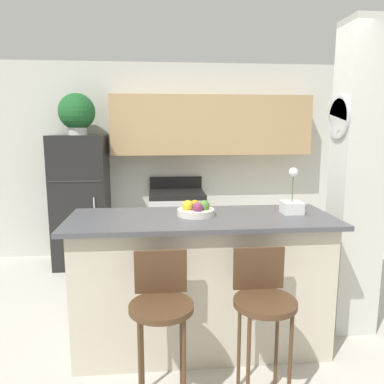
{
  "coord_description": "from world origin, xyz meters",
  "views": [
    {
      "loc": [
        -0.33,
        -2.74,
        1.72
      ],
      "look_at": [
        0.0,
        0.8,
        1.11
      ],
      "focal_mm": 35.0,
      "sensor_mm": 36.0,
      "label": 1
    }
  ],
  "objects_px": {
    "refrigerator": "(81,201)",
    "fruit_bowl": "(196,210)",
    "potted_plant_on_fridge": "(77,113)",
    "bar_stool_right": "(263,302)",
    "orchid_vase": "(292,203)",
    "bar_stool_left": "(161,307)",
    "stove_range": "(177,226)"
  },
  "relations": [
    {
      "from": "bar_stool_left",
      "to": "bar_stool_right",
      "type": "bearing_deg",
      "value": 0.0
    },
    {
      "from": "refrigerator",
      "to": "orchid_vase",
      "type": "bearing_deg",
      "value": -43.45
    },
    {
      "from": "orchid_vase",
      "to": "potted_plant_on_fridge",
      "type": "bearing_deg",
      "value": 136.55
    },
    {
      "from": "bar_stool_left",
      "to": "fruit_bowl",
      "type": "bearing_deg",
      "value": 66.96
    },
    {
      "from": "bar_stool_left",
      "to": "potted_plant_on_fridge",
      "type": "xyz_separation_m",
      "value": [
        -0.97,
        2.56,
        1.25
      ]
    },
    {
      "from": "bar_stool_right",
      "to": "stove_range",
      "type": "bearing_deg",
      "value": 98.94
    },
    {
      "from": "bar_stool_right",
      "to": "bar_stool_left",
      "type": "bearing_deg",
      "value": 180.0
    },
    {
      "from": "refrigerator",
      "to": "fruit_bowl",
      "type": "bearing_deg",
      "value": -56.85
    },
    {
      "from": "bar_stool_left",
      "to": "orchid_vase",
      "type": "xyz_separation_m",
      "value": [
        1.04,
        0.66,
        0.49
      ]
    },
    {
      "from": "potted_plant_on_fridge",
      "to": "refrigerator",
      "type": "bearing_deg",
      "value": -61.79
    },
    {
      "from": "fruit_bowl",
      "to": "potted_plant_on_fridge",
      "type": "bearing_deg",
      "value": 123.15
    },
    {
      "from": "stove_range",
      "to": "bar_stool_left",
      "type": "xyz_separation_m",
      "value": [
        -0.23,
        -2.57,
        0.18
      ]
    },
    {
      "from": "refrigerator",
      "to": "bar_stool_left",
      "type": "bearing_deg",
      "value": -69.29
    },
    {
      "from": "bar_stool_left",
      "to": "bar_stool_right",
      "type": "distance_m",
      "value": 0.63
    },
    {
      "from": "refrigerator",
      "to": "bar_stool_left",
      "type": "distance_m",
      "value": 2.74
    },
    {
      "from": "potted_plant_on_fridge",
      "to": "bar_stool_right",
      "type": "bearing_deg",
      "value": -57.94
    },
    {
      "from": "bar_stool_right",
      "to": "fruit_bowl",
      "type": "relative_size",
      "value": 3.37
    },
    {
      "from": "bar_stool_right",
      "to": "orchid_vase",
      "type": "relative_size",
      "value": 2.66
    },
    {
      "from": "refrigerator",
      "to": "potted_plant_on_fridge",
      "type": "xyz_separation_m",
      "value": [
        -0.0,
        0.0,
        1.08
      ]
    },
    {
      "from": "orchid_vase",
      "to": "stove_range",
      "type": "bearing_deg",
      "value": 112.85
    },
    {
      "from": "stove_range",
      "to": "orchid_vase",
      "type": "relative_size",
      "value": 2.96
    },
    {
      "from": "stove_range",
      "to": "bar_stool_right",
      "type": "height_order",
      "value": "stove_range"
    },
    {
      "from": "refrigerator",
      "to": "orchid_vase",
      "type": "distance_m",
      "value": 2.78
    },
    {
      "from": "potted_plant_on_fridge",
      "to": "orchid_vase",
      "type": "bearing_deg",
      "value": -43.45
    },
    {
      "from": "bar_stool_left",
      "to": "bar_stool_right",
      "type": "relative_size",
      "value": 1.0
    },
    {
      "from": "stove_range",
      "to": "orchid_vase",
      "type": "bearing_deg",
      "value": -67.15
    },
    {
      "from": "stove_range",
      "to": "potted_plant_on_fridge",
      "type": "xyz_separation_m",
      "value": [
        -1.2,
        -0.02,
        1.43
      ]
    },
    {
      "from": "stove_range",
      "to": "bar_stool_left",
      "type": "bearing_deg",
      "value": -95.1
    },
    {
      "from": "stove_range",
      "to": "bar_stool_right",
      "type": "relative_size",
      "value": 1.11
    },
    {
      "from": "refrigerator",
      "to": "bar_stool_left",
      "type": "xyz_separation_m",
      "value": [
        0.97,
        -2.56,
        -0.17
      ]
    },
    {
      "from": "stove_range",
      "to": "potted_plant_on_fridge",
      "type": "relative_size",
      "value": 2.16
    },
    {
      "from": "bar_stool_left",
      "to": "orchid_vase",
      "type": "bearing_deg",
      "value": 32.43
    }
  ]
}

